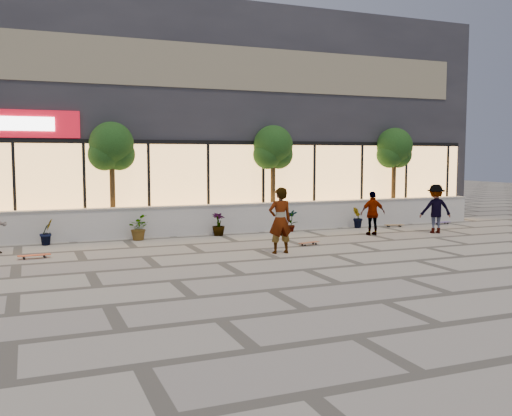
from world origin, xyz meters
name	(u,v)px	position (x,y,z in m)	size (l,w,h in m)	color
ground	(305,270)	(0.00, 0.00, 0.00)	(80.00, 80.00, 0.00)	gray
planter_wall	(216,219)	(0.00, 7.00, 0.52)	(22.00, 0.42, 1.04)	silver
retail_building	(177,122)	(0.00, 12.49, 4.25)	(24.00, 9.17, 8.50)	#27272D
shrub_b	(47,232)	(-5.70, 6.45, 0.41)	(0.45, 0.36, 0.81)	#163210
shrub_c	(137,228)	(-2.90, 6.45, 0.41)	(0.73, 0.63, 0.81)	#163210
shrub_d	(219,224)	(-0.10, 6.45, 0.41)	(0.45, 0.45, 0.81)	#163210
shrub_e	(292,221)	(2.70, 6.45, 0.41)	(0.43, 0.29, 0.81)	#163210
shrub_f	(358,218)	(5.50, 6.45, 0.41)	(0.45, 0.36, 0.81)	#163210
tree_midwest	(112,149)	(-3.50, 7.70, 2.99)	(1.60, 1.50, 3.92)	#49331A
tree_mideast	(273,150)	(2.50, 7.70, 2.99)	(1.60, 1.50, 3.92)	#49331A
tree_east	(394,150)	(8.00, 7.70, 2.99)	(1.60, 1.50, 3.92)	#49331A
skater_center	(280,220)	(0.39, 2.37, 0.94)	(0.68, 0.45, 1.88)	silver
skater_right_near	(373,213)	(4.91, 4.55, 0.77)	(0.90, 0.37, 1.53)	white
skater_right_far	(436,209)	(7.33, 4.21, 0.87)	(1.13, 0.65, 1.74)	maroon
skateboard_center	(309,243)	(1.85, 3.40, 0.07)	(0.76, 0.38, 0.09)	brown
skateboard_left	(34,255)	(-6.09, 4.09, 0.08)	(0.86, 0.29, 0.10)	#B64222
skateboard_right_near	(394,225)	(7.00, 6.20, 0.08)	(0.78, 0.36, 0.09)	olive
skateboard_right_far	(442,222)	(9.32, 6.20, 0.08)	(0.83, 0.35, 0.10)	#644D8D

